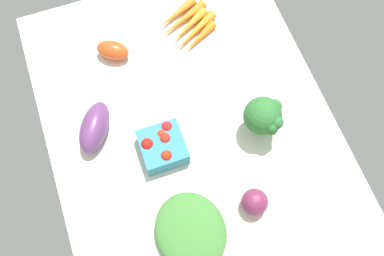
{
  "coord_description": "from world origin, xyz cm",
  "views": [
    {
      "loc": [
        -42.54,
        14.95,
        113.94
      ],
      "look_at": [
        0.0,
        0.0,
        4.0
      ],
      "focal_mm": 41.78,
      "sensor_mm": 36.0,
      "label": 1
    }
  ],
  "objects": [
    {
      "name": "roma_tomato",
      "position": [
        29.76,
        13.5,
        4.75
      ],
      "size": [
        9.78,
        10.88,
        5.51
      ],
      "primitive_type": "ellipsoid",
      "rotation": [
        0.0,
        0.0,
        4.13
      ],
      "color": "#D74F1D",
      "rests_on": "tablecloth"
    },
    {
      "name": "broccoli_head",
      "position": [
        -5.47,
        -17.58,
        9.95
      ],
      "size": [
        10.77,
        10.7,
        12.97
      ],
      "color": "#97BA77",
      "rests_on": "tablecloth"
    },
    {
      "name": "leafy_greens_clump",
      "position": [
        -25.56,
        9.33,
        4.48
      ],
      "size": [
        20.41,
        18.07,
        4.95
      ],
      "primitive_type": "ellipsoid",
      "rotation": [
        0.0,
        0.0,
        4.76
      ],
      "color": "#418036",
      "rests_on": "tablecloth"
    },
    {
      "name": "berry_basket",
      "position": [
        -2.63,
        9.11,
        4.99
      ],
      "size": [
        11.33,
        11.33,
        6.43
      ],
      "color": "teal",
      "rests_on": "tablecloth"
    },
    {
      "name": "eggplant",
      "position": [
        8.19,
        24.37,
        5.49
      ],
      "size": [
        16.17,
        13.63,
        6.98
      ],
      "primitive_type": "ellipsoid",
      "rotation": [
        0.0,
        0.0,
        5.73
      ],
      "color": "#64376B",
      "rests_on": "tablecloth"
    },
    {
      "name": "carrot_bunch",
      "position": [
        31.67,
        -9.68,
        3.44
      ],
      "size": [
        18.7,
        18.36,
        2.99
      ],
      "color": "orange",
      "rests_on": "tablecloth"
    },
    {
      "name": "tablecloth",
      "position": [
        0.0,
        0.0,
        1.0
      ],
      "size": [
        104.0,
        76.0,
        2.0
      ],
      "primitive_type": "cube",
      "color": "silver",
      "rests_on": "ground"
    },
    {
      "name": "red_onion_center",
      "position": [
        -24.23,
        -7.84,
        5.35
      ],
      "size": [
        6.7,
        6.7,
        6.7
      ],
      "primitive_type": "sphere",
      "color": "#79284D",
      "rests_on": "tablecloth"
    }
  ]
}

